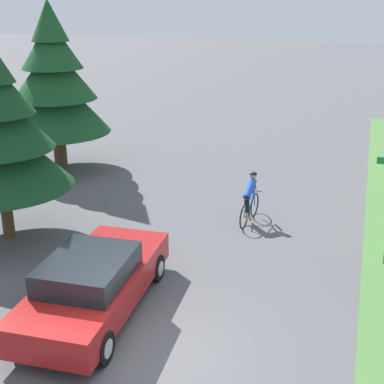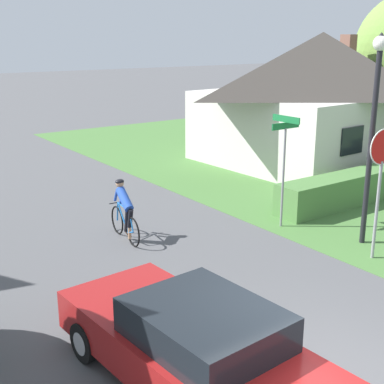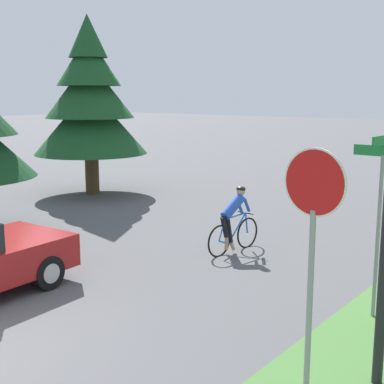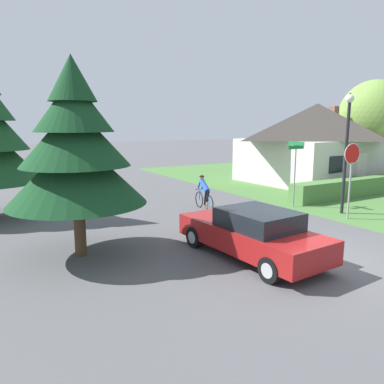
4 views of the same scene
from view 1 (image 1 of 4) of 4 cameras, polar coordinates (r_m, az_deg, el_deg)
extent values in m
plane|color=#515154|center=(10.26, -5.51, -16.91)|extent=(140.00, 140.00, 0.00)
cube|color=maroon|center=(11.30, -10.24, -9.84)|extent=(2.05, 4.59, 0.61)
cube|color=black|center=(10.82, -11.02, -8.05)|extent=(1.68, 2.06, 0.48)
cylinder|color=black|center=(12.93, -10.53, -7.12)|extent=(0.31, 0.63, 0.62)
cylinder|color=#ADADB2|center=(12.93, -10.53, -7.12)|extent=(0.31, 0.38, 0.36)
cylinder|color=black|center=(12.40, -3.96, -8.06)|extent=(0.31, 0.63, 0.62)
cylinder|color=#ADADB2|center=(12.40, -3.96, -8.06)|extent=(0.31, 0.38, 0.36)
cylinder|color=black|center=(10.65, -17.53, -14.29)|extent=(0.31, 0.63, 0.62)
cylinder|color=#ADADB2|center=(10.65, -17.53, -14.29)|extent=(0.31, 0.38, 0.36)
cylinder|color=black|center=(10.01, -9.66, -16.04)|extent=(0.31, 0.63, 0.62)
cylinder|color=#ADADB2|center=(10.01, -9.66, -16.04)|extent=(0.31, 0.38, 0.36)
torus|color=black|center=(15.08, 5.57, -2.62)|extent=(0.11, 0.72, 0.71)
torus|color=black|center=(15.93, 6.69, -1.38)|extent=(0.11, 0.72, 0.71)
cylinder|color=#1E66B2|center=(15.22, 5.88, -1.72)|extent=(0.05, 0.17, 0.58)
cylinder|color=#1E66B2|center=(15.54, 6.30, -1.22)|extent=(0.10, 0.61, 0.62)
cylinder|color=#1E66B2|center=(15.37, 6.26, -0.32)|extent=(0.11, 0.72, 0.06)
cylinder|color=#1E66B2|center=(15.23, 5.75, -2.62)|extent=(0.07, 0.32, 0.15)
cylinder|color=#1E66B2|center=(15.07, 5.71, -1.72)|extent=(0.05, 0.20, 0.46)
cylinder|color=#1E66B2|center=(15.81, 6.68, -0.62)|extent=(0.05, 0.12, 0.48)
cylinder|color=black|center=(15.69, 6.67, 0.15)|extent=(0.44, 0.07, 0.02)
ellipsoid|color=black|center=(15.05, 5.84, -0.74)|extent=(0.10, 0.21, 0.05)
cylinder|color=black|center=(15.11, 5.83, -1.41)|extent=(0.13, 0.25, 0.48)
cylinder|color=black|center=(15.28, 5.95, -1.48)|extent=(0.13, 0.25, 0.63)
cylinder|color=tan|center=(15.31, 5.86, -2.62)|extent=(0.08, 0.08, 0.30)
cylinder|color=tan|center=(15.48, 6.16, -2.75)|extent=(0.17, 0.08, 0.21)
cylinder|color=#264CB2|center=(15.22, 6.19, 0.35)|extent=(0.28, 0.67, 0.53)
cylinder|color=#264CB2|center=(15.42, 6.49, 0.50)|extent=(0.09, 0.25, 0.35)
cylinder|color=#264CB2|center=(15.68, 6.70, 0.83)|extent=(0.09, 0.25, 0.35)
sphere|color=tan|center=(15.36, 6.55, 1.76)|extent=(0.19, 0.19, 0.19)
ellipsoid|color=black|center=(15.34, 6.55, 1.94)|extent=(0.22, 0.18, 0.12)
cylinder|color=#4C3823|center=(15.14, -19.16, -2.02)|extent=(0.32, 0.32, 1.46)
cylinder|color=#4C3823|center=(20.69, -13.89, 4.36)|extent=(0.48, 0.48, 1.41)
cone|color=#194723|center=(20.28, -14.32, 9.30)|extent=(3.87, 3.87, 2.23)
cone|color=#194723|center=(20.11, -14.60, 12.36)|extent=(3.02, 3.02, 1.96)
cone|color=#194723|center=(20.01, -14.85, 15.03)|extent=(2.17, 2.17, 1.70)
cone|color=#194723|center=(19.96, -15.06, 17.31)|extent=(1.32, 1.32, 1.43)
camera|label=2|loc=(9.31, -49.94, 3.79)|focal=50.00mm
camera|label=3|loc=(6.40, 50.28, -13.14)|focal=50.00mm
camera|label=4|loc=(11.54, -64.43, -4.77)|focal=35.00mm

